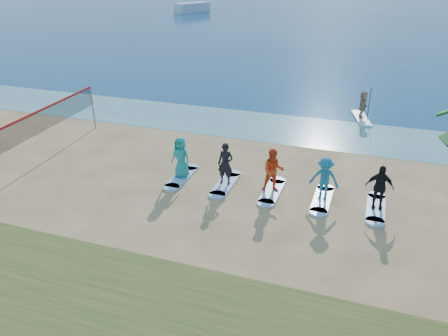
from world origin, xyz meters
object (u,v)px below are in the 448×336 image
(student_0, at_px, (181,157))
(student_1, at_px, (225,164))
(surfboard_1, at_px, (225,184))
(student_2, at_px, (273,171))
(surfboard_3, at_px, (322,200))
(student_3, at_px, (324,179))
(surfboard_4, at_px, (376,208))
(volleyball_net, at_px, (42,121))
(boat_offshore_a, at_px, (192,12))
(surfboard_0, at_px, (182,177))
(surfboard_2, at_px, (272,192))
(paddleboard, at_px, (361,118))
(student_4, at_px, (379,187))
(paddleboarder, at_px, (363,104))

(student_0, height_order, student_1, student_0)
(surfboard_1, relative_size, student_2, 1.19)
(student_1, height_order, surfboard_3, student_1)
(student_3, xyz_separation_m, surfboard_4, (2.06, 0.00, -0.94))
(volleyball_net, xyz_separation_m, boat_offshore_a, (-22.12, 69.63, -1.90))
(surfboard_0, bearing_deg, student_3, 0.00)
(surfboard_3, bearing_deg, boat_offshore_a, 117.01)
(surfboard_4, bearing_deg, surfboard_1, 180.00)
(boat_offshore_a, bearing_deg, student_2, -40.31)
(surfboard_1, bearing_deg, surfboard_2, 0.00)
(surfboard_4, bearing_deg, surfboard_0, 180.00)
(paddleboard, xyz_separation_m, boat_offshore_a, (-36.26, 58.34, -0.06))
(student_4, bearing_deg, student_3, 176.27)
(boat_offshore_a, distance_m, surfboard_1, 76.24)
(paddleboard, relative_size, surfboard_1, 1.36)
(surfboard_2, bearing_deg, boat_offshore_a, 115.64)
(volleyball_net, xyz_separation_m, student_3, (13.31, 0.11, -0.92))
(student_0, xyz_separation_m, student_4, (8.25, 0.00, -0.04))
(paddleboarder, distance_m, student_2, 11.55)
(paddleboard, xyz_separation_m, surfboard_2, (-2.89, -11.18, -0.01))
(student_3, bearing_deg, surfboard_1, -176.25)
(volleyball_net, xyz_separation_m, surfboard_1, (9.19, 0.11, -1.86))
(volleyball_net, height_order, surfboard_4, volleyball_net)
(student_2, relative_size, student_4, 1.05)
(paddleboarder, bearing_deg, volleyball_net, 124.22)
(boat_offshore_a, xyz_separation_m, surfboard_4, (37.49, -69.52, 0.04))
(student_0, relative_size, surfboard_4, 0.84)
(surfboard_0, bearing_deg, surfboard_2, 0.00)
(surfboard_0, xyz_separation_m, student_1, (2.06, 0.00, 0.96))
(student_1, bearing_deg, student_2, -0.13)
(surfboard_4, height_order, student_4, student_4)
(boat_offshore_a, height_order, student_3, student_3)
(surfboard_0, bearing_deg, paddleboarder, 57.88)
(paddleboard, xyz_separation_m, student_3, (-0.83, -11.18, 0.93))
(paddleboard, relative_size, student_0, 1.63)
(paddleboard, relative_size, surfboard_4, 1.36)
(volleyball_net, relative_size, student_2, 4.90)
(volleyball_net, xyz_separation_m, paddleboarder, (14.14, 11.30, -0.97))
(boat_offshore_a, height_order, surfboard_1, boat_offshore_a)
(surfboard_2, xyz_separation_m, student_3, (2.06, 0.00, 0.94))
(student_3, bearing_deg, surfboard_4, 3.75)
(surfboard_3, xyz_separation_m, surfboard_4, (2.06, 0.00, 0.00))
(paddleboarder, distance_m, student_0, 13.20)
(paddleboard, relative_size, surfboard_2, 1.36)
(paddleboarder, relative_size, surfboard_0, 0.74)
(volleyball_net, distance_m, student_2, 11.28)
(boat_offshore_a, distance_m, surfboard_0, 75.42)
(surfboard_0, distance_m, student_0, 0.97)
(surfboard_1, relative_size, surfboard_3, 1.00)
(paddleboard, distance_m, student_4, 11.29)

